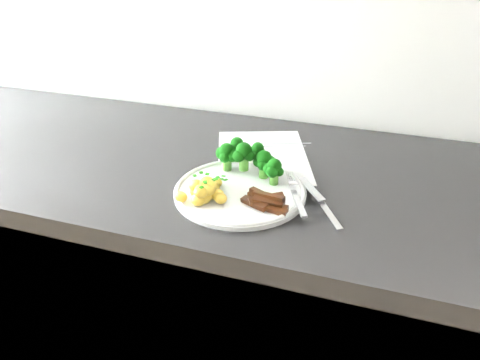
{
  "coord_description": "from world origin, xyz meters",
  "views": [
    {
      "loc": [
        0.12,
        0.86,
        1.33
      ],
      "look_at": [
        -0.12,
        1.58,
        0.91
      ],
      "focal_mm": 34.85,
      "sensor_mm": 36.0,
      "label": 1
    }
  ],
  "objects_px": {
    "plate": "(240,191)",
    "potatoes": "(206,190)",
    "broccoli": "(248,157)",
    "counter": "(256,326)",
    "recipe_paper": "(263,156)",
    "knife": "(324,208)",
    "beef_strips": "(265,202)",
    "fork": "(296,196)"
  },
  "relations": [
    {
      "from": "recipe_paper",
      "to": "broccoli",
      "type": "relative_size",
      "value": 2.16
    },
    {
      "from": "counter",
      "to": "broccoli",
      "type": "height_order",
      "value": "broccoli"
    },
    {
      "from": "recipe_paper",
      "to": "beef_strips",
      "type": "xyz_separation_m",
      "value": [
        0.07,
        -0.21,
        0.02
      ]
    },
    {
      "from": "plate",
      "to": "fork",
      "type": "bearing_deg",
      "value": -1.11
    },
    {
      "from": "potatoes",
      "to": "counter",
      "type": "bearing_deg",
      "value": 67.46
    },
    {
      "from": "counter",
      "to": "fork",
      "type": "xyz_separation_m",
      "value": [
        0.1,
        -0.1,
        0.46
      ]
    },
    {
      "from": "counter",
      "to": "recipe_paper",
      "type": "bearing_deg",
      "value": 101.66
    },
    {
      "from": "potatoes",
      "to": "fork",
      "type": "bearing_deg",
      "value": 16.6
    },
    {
      "from": "plate",
      "to": "knife",
      "type": "relative_size",
      "value": 1.62
    },
    {
      "from": "counter",
      "to": "recipe_paper",
      "type": "relative_size",
      "value": 7.24
    },
    {
      "from": "plate",
      "to": "fork",
      "type": "height_order",
      "value": "fork"
    },
    {
      "from": "plate",
      "to": "recipe_paper",
      "type": "bearing_deg",
      "value": 91.32
    },
    {
      "from": "recipe_paper",
      "to": "counter",
      "type": "bearing_deg",
      "value": -78.34
    },
    {
      "from": "knife",
      "to": "beef_strips",
      "type": "bearing_deg",
      "value": -165.04
    },
    {
      "from": "broccoli",
      "to": "potatoes",
      "type": "relative_size",
      "value": 1.57
    },
    {
      "from": "beef_strips",
      "to": "broccoli",
      "type": "bearing_deg",
      "value": 121.68
    },
    {
      "from": "counter",
      "to": "beef_strips",
      "type": "relative_size",
      "value": 25.48
    },
    {
      "from": "counter",
      "to": "plate",
      "type": "bearing_deg",
      "value": -96.6
    },
    {
      "from": "counter",
      "to": "potatoes",
      "type": "relative_size",
      "value": 24.57
    },
    {
      "from": "potatoes",
      "to": "fork",
      "type": "height_order",
      "value": "potatoes"
    },
    {
      "from": "beef_strips",
      "to": "fork",
      "type": "xyz_separation_m",
      "value": [
        0.05,
        0.04,
        -0.0
      ]
    },
    {
      "from": "counter",
      "to": "beef_strips",
      "type": "xyz_separation_m",
      "value": [
        0.05,
        -0.14,
        0.46
      ]
    },
    {
      "from": "recipe_paper",
      "to": "beef_strips",
      "type": "height_order",
      "value": "beef_strips"
    },
    {
      "from": "potatoes",
      "to": "beef_strips",
      "type": "bearing_deg",
      "value": 4.7
    },
    {
      "from": "fork",
      "to": "knife",
      "type": "xyz_separation_m",
      "value": [
        0.05,
        -0.01,
        -0.01
      ]
    },
    {
      "from": "beef_strips",
      "to": "knife",
      "type": "height_order",
      "value": "beef_strips"
    },
    {
      "from": "broccoli",
      "to": "fork",
      "type": "height_order",
      "value": "broccoli"
    },
    {
      "from": "counter",
      "to": "broccoli",
      "type": "bearing_deg",
      "value": -120.87
    },
    {
      "from": "potatoes",
      "to": "knife",
      "type": "xyz_separation_m",
      "value": [
        0.21,
        0.04,
        -0.02
      ]
    },
    {
      "from": "counter",
      "to": "beef_strips",
      "type": "bearing_deg",
      "value": -69.98
    },
    {
      "from": "fork",
      "to": "plate",
      "type": "bearing_deg",
      "value": 178.89
    },
    {
      "from": "potatoes",
      "to": "plate",
      "type": "bearing_deg",
      "value": 44.92
    },
    {
      "from": "recipe_paper",
      "to": "plate",
      "type": "xyz_separation_m",
      "value": [
        0.0,
        -0.17,
        0.01
      ]
    },
    {
      "from": "potatoes",
      "to": "knife",
      "type": "relative_size",
      "value": 0.61
    },
    {
      "from": "recipe_paper",
      "to": "knife",
      "type": "xyz_separation_m",
      "value": [
        0.17,
        -0.18,
        0.01
      ]
    },
    {
      "from": "plate",
      "to": "potatoes",
      "type": "bearing_deg",
      "value": -135.08
    },
    {
      "from": "plate",
      "to": "beef_strips",
      "type": "distance_m",
      "value": 0.07
    },
    {
      "from": "potatoes",
      "to": "beef_strips",
      "type": "height_order",
      "value": "potatoes"
    },
    {
      "from": "plate",
      "to": "broccoli",
      "type": "relative_size",
      "value": 1.68
    },
    {
      "from": "broccoli",
      "to": "knife",
      "type": "xyz_separation_m",
      "value": [
        0.17,
        -0.08,
        -0.04
      ]
    },
    {
      "from": "broccoli",
      "to": "beef_strips",
      "type": "distance_m",
      "value": 0.13
    },
    {
      "from": "broccoli",
      "to": "counter",
      "type": "bearing_deg",
      "value": 59.13
    }
  ]
}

